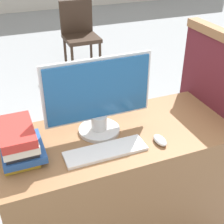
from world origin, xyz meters
The scene contains 7 objects.
desk centered at (0.00, 0.28, 0.39)m, with size 1.26×0.56×0.77m.
carrel_divider centered at (0.66, 0.33, 0.63)m, with size 0.07×0.65×1.24m.
monitor centered at (-0.08, 0.34, 0.99)m, with size 0.57×0.22×0.42m.
keyboard centered at (-0.11, 0.16, 0.78)m, with size 0.41×0.12×0.02m.
mouse centered at (0.17, 0.13, 0.79)m, with size 0.05×0.10×0.03m.
book_stack centered at (-0.50, 0.27, 0.86)m, with size 0.20×0.27×0.17m.
far_chair centered at (0.59, 3.01, 0.50)m, with size 0.44×0.44×0.89m.
Camera 1 is at (-0.53, -0.97, 1.74)m, focal length 50.00 mm.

